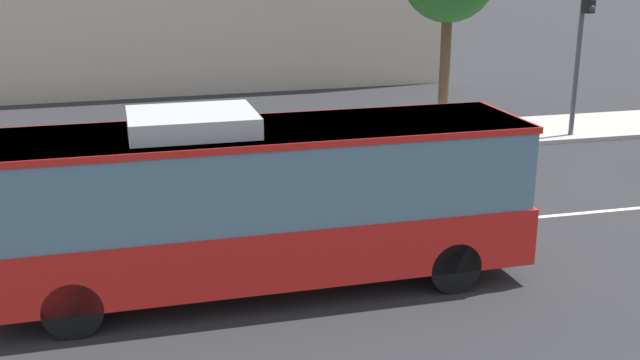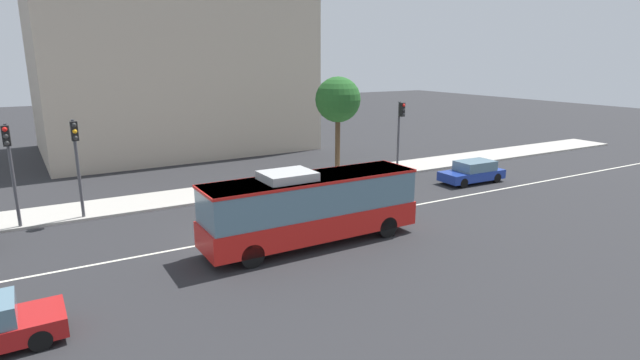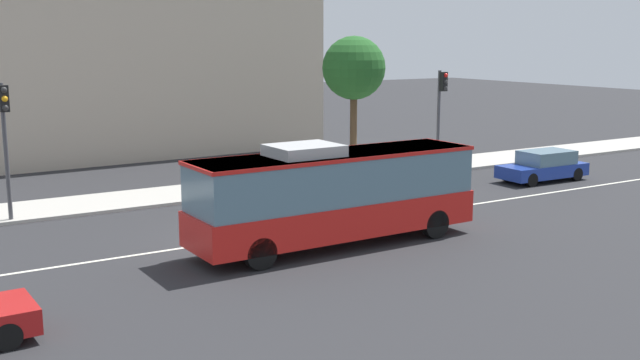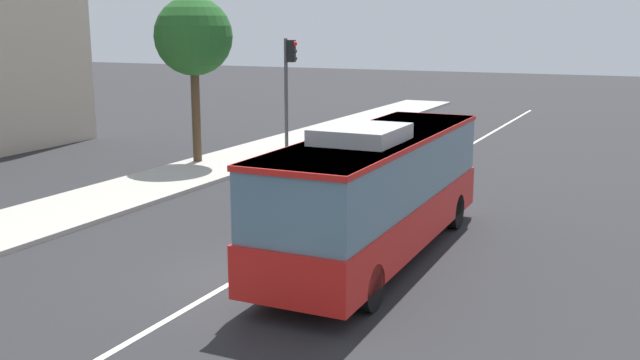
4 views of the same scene
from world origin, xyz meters
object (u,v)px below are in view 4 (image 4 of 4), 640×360
at_px(transit_bus, 378,187).
at_px(sedan_blue, 403,137).
at_px(traffic_light_mid_block, 289,76).
at_px(street_tree_kerbside_left, 193,37).

xyz_separation_m(transit_bus, sedan_blue, (14.85, 4.50, -1.09)).
bearing_deg(transit_bus, traffic_light_mid_block, 35.62).
bearing_deg(traffic_light_mid_block, street_tree_kerbside_left, -128.03).
distance_m(transit_bus, sedan_blue, 15.56).
relative_size(sedan_blue, traffic_light_mid_block, 0.87).
relative_size(transit_bus, sedan_blue, 2.21).
height_order(traffic_light_mid_block, street_tree_kerbside_left, street_tree_kerbside_left).
xyz_separation_m(transit_bus, street_tree_kerbside_left, (8.43, 11.40, 3.46)).
relative_size(traffic_light_mid_block, street_tree_kerbside_left, 0.75).
xyz_separation_m(transit_bus, traffic_light_mid_block, (12.12, 8.96, 1.75)).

